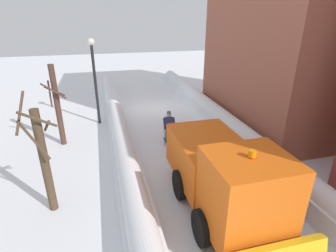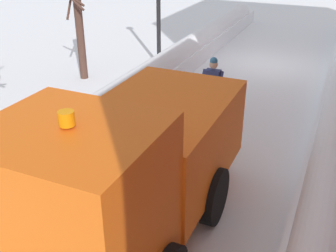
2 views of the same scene
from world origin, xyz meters
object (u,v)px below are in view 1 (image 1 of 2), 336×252
Objects in this scene: skier at (169,125)px; traffic_light_pole at (252,81)px; bare_tree_near at (57,105)px; bare_tree_mid at (44,159)px; plow_truck at (224,175)px; street_lamp at (94,71)px.

skier is 0.41× the size of traffic_light_pole.
traffic_light_pole is 9.96m from bare_tree_near.
bare_tree_near is 1.00× the size of bare_tree_mid.
skier is 0.44× the size of bare_tree_near.
skier is at bearing 166.60° from bare_tree_near.
bare_tree_mid is at bearing -16.06° from plow_truck.
plow_truck is at bearing 112.43° from street_lamp.
bare_tree_mid is (-0.17, 5.23, -0.14)m from bare_tree_near.
plow_truck reaches higher than skier.
bare_tree_mid is (9.65, 3.84, -1.11)m from traffic_light_pole.
bare_tree_mid is (5.59, -1.61, 0.51)m from plow_truck.
street_lamp is 1.23× the size of bare_tree_mid.
street_lamp is at bearing -126.92° from bare_tree_near.
bare_tree_near is at bearing 53.08° from street_lamp.
traffic_light_pole is at bearing -158.28° from bare_tree_mid.
street_lamp reaches higher than bare_tree_near.
bare_tree_near reaches higher than bare_tree_mid.
street_lamp is (3.49, -3.80, 2.22)m from skier.
bare_tree_mid reaches higher than plow_truck.
traffic_light_pole reaches higher than plow_truck.
street_lamp reaches higher than plow_truck.
plow_truck is 8.97m from bare_tree_near.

